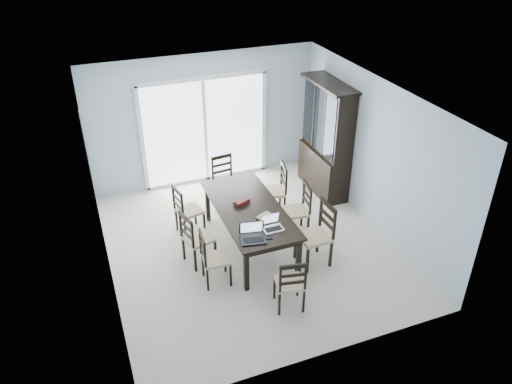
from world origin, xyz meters
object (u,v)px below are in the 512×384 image
(chair_left_far, at_px, (184,206))
(chair_right_mid, at_px, (301,204))
(chair_right_near, at_px, (320,227))
(cell_phone, at_px, (268,238))
(china_hutch, at_px, (326,140))
(laptop_dark, at_px, (253,237))
(game_box, at_px, (242,202))
(chair_right_far, at_px, (278,184))
(hot_tub, at_px, (174,143))
(laptop_silver, at_px, (273,227))
(chair_left_mid, at_px, (193,234))
(chair_end_far, at_px, (224,175))
(chair_end_near, at_px, (291,280))
(dining_table, at_px, (249,212))
(chair_left_near, at_px, (210,253))

(chair_left_far, distance_m, chair_right_mid, 1.97)
(chair_right_near, xyz_separation_m, cell_phone, (-0.92, -0.12, 0.12))
(china_hutch, relative_size, chair_right_near, 1.82)
(laptop_dark, bearing_deg, game_box, 90.93)
(chair_right_far, xyz_separation_m, hot_tub, (-1.27, 2.71, -0.15))
(hot_tub, bearing_deg, laptop_silver, -82.38)
(chair_right_near, relative_size, laptop_silver, 3.89)
(chair_left_mid, distance_m, laptop_silver, 1.26)
(chair_right_far, xyz_separation_m, game_box, (-0.90, -0.61, 0.19))
(chair_right_near, height_order, chair_end_far, chair_right_near)
(chair_left_mid, distance_m, chair_end_near, 1.78)
(chair_left_far, relative_size, chair_right_mid, 0.98)
(chair_end_far, xyz_separation_m, laptop_silver, (0.07, -2.17, 0.22))
(chair_left_mid, bearing_deg, chair_right_near, 55.97)
(chair_right_far, distance_m, chair_end_far, 1.05)
(chair_end_near, distance_m, chair_end_far, 3.08)
(laptop_dark, bearing_deg, dining_table, 84.67)
(chair_right_far, bearing_deg, chair_left_near, 141.27)
(chair_right_far, distance_m, hot_tub, 2.99)
(dining_table, bearing_deg, laptop_silver, -79.98)
(dining_table, height_order, chair_left_far, chair_left_far)
(chair_right_near, bearing_deg, chair_end_near, 131.65)
(chair_left_near, distance_m, cell_phone, 0.88)
(china_hutch, distance_m, chair_end_far, 2.04)
(chair_left_far, bearing_deg, chair_left_near, -8.81)
(china_hutch, distance_m, hot_tub, 3.38)
(dining_table, height_order, laptop_silver, laptop_silver)
(laptop_silver, bearing_deg, game_box, 101.79)
(chair_right_far, bearing_deg, chair_end_near, 172.07)
(chair_right_mid, height_order, chair_right_far, chair_right_far)
(dining_table, distance_m, chair_right_mid, 0.96)
(chair_left_near, height_order, hot_tub, chair_left_near)
(dining_table, bearing_deg, chair_left_near, -143.01)
(chair_right_near, height_order, laptop_silver, chair_right_near)
(chair_right_near, bearing_deg, chair_right_far, -0.39)
(chair_left_mid, distance_m, chair_end_far, 1.90)
(chair_right_far, bearing_deg, laptop_silver, 165.38)
(laptop_silver, height_order, cell_phone, laptop_silver)
(dining_table, relative_size, game_box, 8.69)
(chair_right_near, distance_m, cell_phone, 0.93)
(chair_end_far, bearing_deg, chair_right_mid, 116.29)
(dining_table, distance_m, chair_right_near, 1.17)
(chair_left_mid, bearing_deg, chair_left_far, 160.22)
(chair_left_mid, relative_size, chair_right_near, 0.89)
(dining_table, xyz_separation_m, hot_tub, (-0.44, 3.49, -0.22))
(china_hutch, height_order, game_box, china_hutch)
(hot_tub, bearing_deg, chair_right_far, -64.84)
(chair_right_far, bearing_deg, hot_tub, 36.34)
(cell_phone, bearing_deg, chair_right_far, 73.08)
(chair_left_far, height_order, laptop_dark, chair_left_far)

